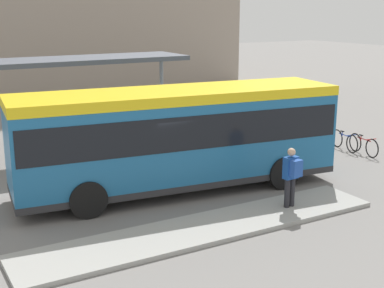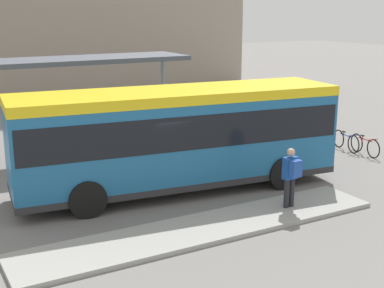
{
  "view_description": "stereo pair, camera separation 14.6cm",
  "coord_description": "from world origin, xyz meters",
  "px_view_note": "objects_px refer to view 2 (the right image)",
  "views": [
    {
      "loc": [
        -7.63,
        -14.21,
        5.62
      ],
      "look_at": [
        0.5,
        0.0,
        1.45
      ],
      "focal_mm": 50.0,
      "sensor_mm": 36.0,
      "label": 1
    },
    {
      "loc": [
        -7.5,
        -14.28,
        5.62
      ],
      "look_at": [
        0.5,
        0.0,
        1.45
      ],
      "focal_mm": 50.0,
      "sensor_mm": 36.0,
      "label": 2
    }
  ],
  "objects_px": {
    "bicycle_blue": "(346,141)",
    "potted_planter_near_shelter": "(161,141)",
    "city_bus": "(178,133)",
    "pedestrian_waiting": "(291,174)",
    "bicycle_red": "(365,145)"
  },
  "relations": [
    {
      "from": "city_bus",
      "to": "pedestrian_waiting",
      "type": "height_order",
      "value": "city_bus"
    },
    {
      "from": "bicycle_red",
      "to": "potted_planter_near_shelter",
      "type": "height_order",
      "value": "potted_planter_near_shelter"
    },
    {
      "from": "bicycle_blue",
      "to": "bicycle_red",
      "type": "bearing_deg",
      "value": 18.23
    },
    {
      "from": "city_bus",
      "to": "potted_planter_near_shelter",
      "type": "distance_m",
      "value": 4.29
    },
    {
      "from": "bicycle_blue",
      "to": "potted_planter_near_shelter",
      "type": "bearing_deg",
      "value": -102.74
    },
    {
      "from": "bicycle_red",
      "to": "bicycle_blue",
      "type": "height_order",
      "value": "bicycle_red"
    },
    {
      "from": "bicycle_blue",
      "to": "potted_planter_near_shelter",
      "type": "xyz_separation_m",
      "value": [
        -6.93,
        2.87,
        0.23
      ]
    },
    {
      "from": "pedestrian_waiting",
      "to": "potted_planter_near_shelter",
      "type": "bearing_deg",
      "value": 1.29
    },
    {
      "from": "pedestrian_waiting",
      "to": "bicycle_red",
      "type": "height_order",
      "value": "pedestrian_waiting"
    },
    {
      "from": "city_bus",
      "to": "potted_planter_near_shelter",
      "type": "relative_size",
      "value": 8.81
    },
    {
      "from": "bicycle_red",
      "to": "bicycle_blue",
      "type": "relative_size",
      "value": 1.01
    },
    {
      "from": "pedestrian_waiting",
      "to": "bicycle_blue",
      "type": "relative_size",
      "value": 0.99
    },
    {
      "from": "bicycle_blue",
      "to": "potted_planter_near_shelter",
      "type": "height_order",
      "value": "potted_planter_near_shelter"
    },
    {
      "from": "city_bus",
      "to": "bicycle_blue",
      "type": "relative_size",
      "value": 5.92
    },
    {
      "from": "city_bus",
      "to": "pedestrian_waiting",
      "type": "bearing_deg",
      "value": -52.47
    }
  ]
}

